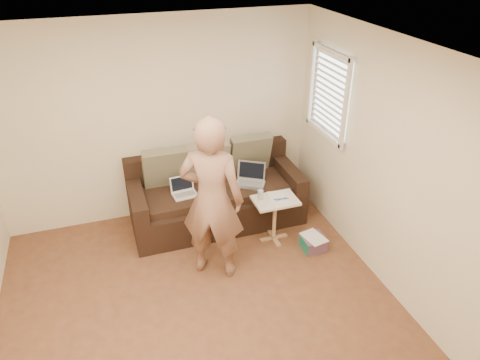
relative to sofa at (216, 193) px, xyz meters
The scene contains 17 objects.
floor 1.92m from the sofa, 108.65° to the right, with size 4.50×4.50×0.00m, color brown.
ceiling 2.87m from the sofa, 108.65° to the right, with size 4.50×4.50×0.00m, color white.
wall_back 1.16m from the sofa, 141.59° to the left, with size 4.00×4.00×0.00m, color beige.
wall_right 2.42m from the sofa, 51.72° to the right, with size 4.50×4.50×0.00m, color beige.
window_blinds 1.88m from the sofa, 11.51° to the right, with size 0.12×0.88×1.08m, color white, non-canonical shape.
sofa is the anchor object (origin of this frame).
pillow_left 0.73m from the sofa, 160.69° to the left, with size 0.55×0.14×0.55m, color #615D47, non-canonical shape.
pillow_mid 0.42m from the sofa, 104.61° to the left, with size 0.55×0.14×0.55m, color #736C52, non-canonical shape.
pillow_right 0.70m from the sofa, 24.20° to the left, with size 0.55×0.14×0.55m, color #615D47, non-canonical shape.
laptop_silver 0.45m from the sofa, 13.59° to the right, with size 0.37×0.27×0.25m, color #B7BABC, non-canonical shape.
laptop_white 0.45m from the sofa, 167.64° to the right, with size 0.30×0.22×0.22m, color white, non-canonical shape.
person 1.12m from the sofa, 107.70° to the right, with size 0.69×0.47×1.89m, color #8B5A4B.
side_table 0.85m from the sofa, 47.85° to the right, with size 0.53×0.37×0.58m, color silver, non-canonical shape.
drinking_glass 0.72m from the sofa, 54.66° to the right, with size 0.07×0.07×0.12m, color silver, non-canonical shape.
scissors 0.92m from the sofa, 46.24° to the right, with size 0.18×0.10×0.02m, color silver, non-canonical shape.
paper_on_table 0.87m from the sofa, 44.43° to the right, with size 0.21×0.30×0.00m, color white, non-canonical shape.
striped_box 1.39m from the sofa, 45.92° to the right, with size 0.28×0.28×0.18m, color #B81B6A, non-canonical shape.
Camera 1 is at (-0.68, -3.00, 3.43)m, focal length 33.33 mm.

